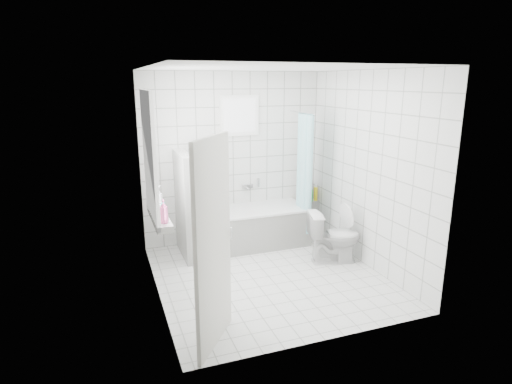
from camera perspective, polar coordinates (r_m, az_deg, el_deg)
name	(u,v)px	position (r m, az deg, el deg)	size (l,w,h in m)	color
ground	(269,276)	(5.65, 1.69, -11.17)	(3.00, 3.00, 0.00)	white
ceiling	(270,68)	(5.09, 1.92, 16.21)	(3.00, 3.00, 0.00)	white
wall_back	(233,158)	(6.61, -3.06, 4.50)	(2.80, 0.02, 2.60)	white
wall_front	(331,213)	(3.91, 10.00, -2.80)	(2.80, 0.02, 2.60)	white
wall_left	(153,188)	(4.89, -13.63, 0.49)	(0.02, 3.00, 2.60)	white
wall_right	(367,171)	(5.88, 14.59, 2.77)	(0.02, 3.00, 2.60)	white
window_left	(152,157)	(5.12, -13.73, 4.56)	(0.01, 0.90, 1.40)	white
window_back	(240,116)	(6.51, -2.17, 10.13)	(0.50, 0.01, 0.50)	white
window_sill	(159,217)	(5.30, -12.77, -3.30)	(0.18, 1.02, 0.08)	white
door	(213,245)	(3.95, -5.72, -7.10)	(0.04, 0.80, 2.00)	silver
bathtub	(248,227)	(6.55, -1.04, -4.71)	(1.80, 0.77, 0.58)	white
partition_wall	(185,205)	(6.13, -9.46, -1.76)	(0.15, 0.85, 1.50)	white
tiled_ledge	(309,215)	(7.21, 7.06, -3.12)	(0.40, 0.24, 0.55)	white
toilet	(334,237)	(6.05, 10.37, -5.90)	(0.40, 0.71, 0.72)	white
curtain_rod	(302,113)	(6.50, 6.09, 10.49)	(0.02, 0.02, 0.80)	silver
shower_curtain	(304,173)	(6.51, 6.38, 2.48)	(0.14, 0.48, 1.78)	#42BBC3
tub_faucet	(247,186)	(6.73, -1.19, 0.78)	(0.18, 0.06, 0.06)	silver
sill_bottles	(160,205)	(5.22, -12.70, -1.68)	(0.17, 0.77, 0.32)	#2DCDC6
ledge_bottles	(311,193)	(7.09, 7.31, -0.20)	(0.18, 0.19, 0.24)	#1E18C7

